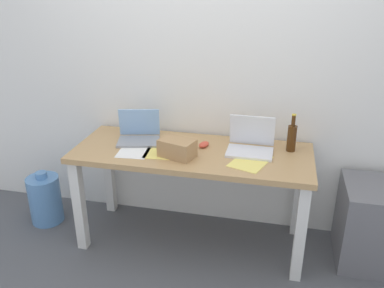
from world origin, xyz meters
name	(u,v)px	position (x,y,z in m)	size (l,w,h in m)	color
ground_plane	(192,239)	(0.00, 0.00, 0.00)	(8.00, 8.00, 0.00)	#515459
back_wall	(204,61)	(0.00, 0.39, 1.30)	(5.20, 0.08, 2.60)	white
desk	(192,165)	(0.00, 0.00, 0.64)	(1.67, 0.65, 0.75)	tan
laptop_left	(139,134)	(-0.42, 0.09, 0.80)	(0.34, 0.29, 0.23)	gray
laptop_right	(250,144)	(0.40, 0.08, 0.80)	(0.32, 0.25, 0.24)	silver
beer_bottle	(292,137)	(0.67, 0.15, 0.85)	(0.06, 0.06, 0.27)	#47280F
computer_mouse	(204,144)	(0.07, 0.09, 0.77)	(0.06, 0.10, 0.03)	#D84C38
cardboard_box	(177,148)	(-0.08, -0.12, 0.81)	(0.23, 0.15, 0.12)	tan
paper_sheet_front_left	(135,150)	(-0.39, -0.08, 0.75)	(0.21, 0.30, 0.00)	white
paper_sheet_front_right	(250,161)	(0.42, -0.09, 0.75)	(0.21, 0.30, 0.00)	#F4E06B
paper_yellow_folder	(161,150)	(-0.21, -0.05, 0.75)	(0.21, 0.30, 0.00)	#F4E06B
water_cooler_jug	(45,199)	(-1.22, -0.01, 0.20)	(0.26, 0.26, 0.45)	#598CC6
filing_cabinet	(369,224)	(1.25, 0.06, 0.29)	(0.40, 0.48, 0.58)	slate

